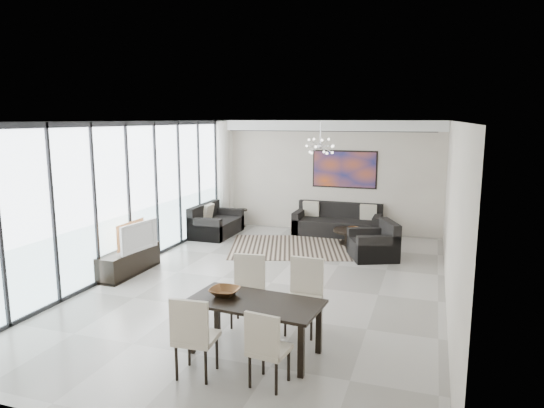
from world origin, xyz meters
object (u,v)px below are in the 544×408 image
at_px(tv_console, 129,262).
at_px(dining_table, 255,308).
at_px(sofa_main, 338,224).
at_px(television, 135,236).
at_px(coffee_table, 354,236).

xyz_separation_m(tv_console, dining_table, (3.42, -2.24, 0.37)).
distance_m(sofa_main, tv_console, 5.45).
xyz_separation_m(tv_console, television, (0.16, 0.01, 0.51)).
height_order(sofa_main, dining_table, sofa_main).
bearing_deg(tv_console, television, 2.23).
xyz_separation_m(coffee_table, television, (-3.58, -3.60, 0.55)).
bearing_deg(dining_table, tv_console, 146.83).
relative_size(sofa_main, tv_console, 1.45).
bearing_deg(television, coffee_table, -36.64).
bearing_deg(television, sofa_main, -26.27).
relative_size(coffee_table, television, 1.04).
bearing_deg(dining_table, television, 145.49).
height_order(sofa_main, tv_console, sofa_main).
relative_size(coffee_table, sofa_main, 0.45).
bearing_deg(tv_console, coffee_table, 43.96).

